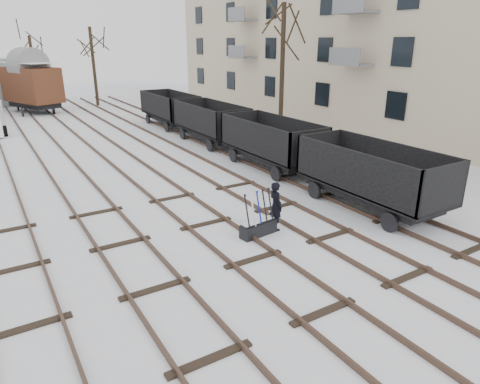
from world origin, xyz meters
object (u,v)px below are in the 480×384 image
object	(u,v)px
ground_frame	(258,227)
box_van_wagon	(31,84)
freight_wagon_a	(370,185)
worker	(276,206)

from	to	relation	value
ground_frame	box_van_wagon	xyz separation A→B (m)	(-2.74, 31.17, 2.19)
ground_frame	freight_wagon_a	distance (m)	4.97
freight_wagon_a	box_van_wagon	size ratio (longest dim) A/B	0.94
freight_wagon_a	box_van_wagon	bearing A→B (deg)	103.73
worker	freight_wagon_a	xyz separation A→B (m)	(4.18, -0.29, 0.08)
worker	box_van_wagon	xyz separation A→B (m)	(-3.49, 31.07, 1.64)
box_van_wagon	freight_wagon_a	bearing A→B (deg)	-98.42
box_van_wagon	worker	bearing A→B (deg)	-105.75
worker	box_van_wagon	distance (m)	31.30
freight_wagon_a	box_van_wagon	xyz separation A→B (m)	(-7.66, 31.35, 1.55)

